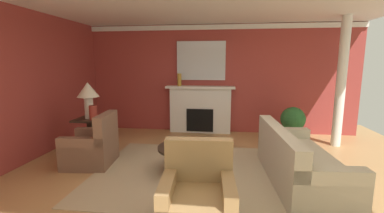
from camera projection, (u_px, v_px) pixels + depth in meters
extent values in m
plane|color=tan|center=(205.00, 180.00, 4.13)|extent=(8.66, 8.66, 0.00)
cube|color=#9E3833|center=(215.00, 79.00, 6.94)|extent=(7.26, 0.12, 2.82)
cube|color=#9E3833|center=(16.00, 87.00, 4.62)|extent=(0.12, 6.70, 2.82)
cube|color=white|center=(215.00, 27.00, 6.64)|extent=(7.26, 0.08, 0.12)
cube|color=tan|center=(187.00, 171.00, 4.45)|extent=(3.08, 2.74, 0.01)
cube|color=white|center=(200.00, 110.00, 6.92)|extent=(1.60, 0.25, 1.18)
cube|color=black|center=(200.00, 119.00, 6.94)|extent=(0.70, 0.26, 0.60)
cube|color=white|center=(200.00, 87.00, 6.79)|extent=(1.80, 0.35, 0.06)
cube|color=silver|center=(201.00, 61.00, 6.82)|extent=(1.28, 0.04, 1.01)
cube|color=#BCB299|center=(300.00, 168.00, 4.03)|extent=(1.04, 2.15, 0.45)
cube|color=#BCB299|center=(279.00, 141.00, 3.98)|extent=(0.34, 2.11, 0.40)
cube|color=#BCB299|center=(328.00, 193.00, 3.08)|extent=(0.91, 0.26, 0.62)
cube|color=#BCB299|center=(283.00, 144.00, 4.95)|extent=(0.91, 0.26, 0.62)
cube|color=brown|center=(90.00, 153.00, 4.74)|extent=(0.87, 0.87, 0.44)
cube|color=brown|center=(106.00, 128.00, 4.65)|extent=(0.23, 0.81, 0.51)
cube|color=brown|center=(97.00, 143.00, 5.05)|extent=(0.81, 0.21, 0.60)
cube|color=brown|center=(82.00, 155.00, 4.40)|extent=(0.81, 0.21, 0.60)
cube|color=#9E7A4C|center=(198.00, 211.00, 2.88)|extent=(0.85, 0.85, 0.44)
cube|color=#9E7A4C|center=(199.00, 159.00, 3.11)|extent=(0.81, 0.21, 0.51)
cube|color=#9E7A4C|center=(168.00, 203.00, 2.88)|extent=(0.19, 0.81, 0.60)
cube|color=#9E7A4C|center=(228.00, 205.00, 2.84)|extent=(0.19, 0.81, 0.60)
cylinder|color=#2D2319|center=(187.00, 148.00, 4.38)|extent=(1.00, 1.00, 0.04)
cylinder|color=#2D2319|center=(187.00, 160.00, 4.41)|extent=(0.12, 0.12, 0.41)
cylinder|color=#2D2319|center=(187.00, 171.00, 4.44)|extent=(0.56, 0.56, 0.03)
cube|color=#2D2319|center=(90.00, 119.00, 5.40)|extent=(0.56, 0.56, 0.04)
cube|color=#2D2319|center=(91.00, 136.00, 5.46)|extent=(0.10, 0.10, 0.66)
cube|color=#2D2319|center=(92.00, 150.00, 5.51)|extent=(0.45, 0.45, 0.04)
cylinder|color=beige|center=(89.00, 108.00, 5.36)|extent=(0.18, 0.18, 0.45)
cone|color=beige|center=(88.00, 90.00, 5.30)|extent=(0.44, 0.44, 0.30)
cylinder|color=#B7892D|center=(179.00, 80.00, 6.80)|extent=(0.11, 0.11, 0.32)
cylinder|color=#9E3328|center=(93.00, 113.00, 5.24)|extent=(0.16, 0.16, 0.29)
cube|color=navy|center=(195.00, 144.00, 4.40)|extent=(0.27, 0.23, 0.05)
cube|color=tan|center=(185.00, 144.00, 4.29)|extent=(0.23, 0.20, 0.03)
cube|color=navy|center=(185.00, 141.00, 4.33)|extent=(0.24, 0.22, 0.05)
cylinder|color=#A8754C|center=(292.00, 136.00, 6.10)|extent=(0.32, 0.32, 0.30)
sphere|color=#28602D|center=(293.00, 119.00, 6.03)|extent=(0.56, 0.56, 0.56)
cylinder|color=white|center=(341.00, 83.00, 5.64)|extent=(0.20, 0.20, 2.82)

